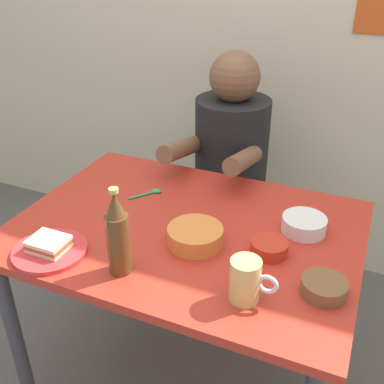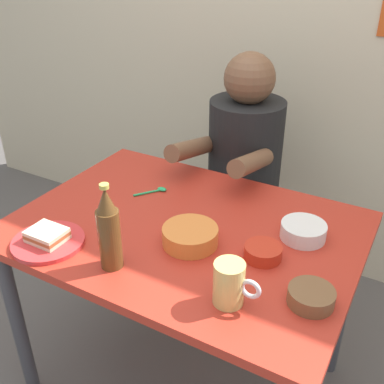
{
  "view_description": "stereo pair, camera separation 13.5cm",
  "coord_description": "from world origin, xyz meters",
  "px_view_note": "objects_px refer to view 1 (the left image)",
  "views": [
    {
      "loc": [
        0.5,
        -1.12,
        1.55
      ],
      "look_at": [
        0.0,
        0.05,
        0.84
      ],
      "focal_mm": 42.39,
      "sensor_mm": 36.0,
      "label": 1
    },
    {
      "loc": [
        0.62,
        -1.06,
        1.55
      ],
      "look_at": [
        0.0,
        0.05,
        0.84
      ],
      "focal_mm": 42.39,
      "sensor_mm": 36.0,
      "label": 2
    }
  ],
  "objects_px": {
    "sandwich": "(49,244)",
    "sauce_bowl_chili": "(269,247)",
    "person_seated": "(231,146)",
    "beer_bottle": "(118,235)",
    "beer_mug": "(246,280)",
    "plate_orange": "(50,251)",
    "dining_table": "(186,249)",
    "stool": "(228,225)"
  },
  "relations": [
    {
      "from": "person_seated",
      "to": "sauce_bowl_chili",
      "type": "height_order",
      "value": "person_seated"
    },
    {
      "from": "beer_mug",
      "to": "beer_bottle",
      "type": "xyz_separation_m",
      "value": [
        -0.35,
        -0.03,
        0.06
      ]
    },
    {
      "from": "dining_table",
      "to": "sandwich",
      "type": "bearing_deg",
      "value": -136.91
    },
    {
      "from": "plate_orange",
      "to": "sauce_bowl_chili",
      "type": "xyz_separation_m",
      "value": [
        0.59,
        0.26,
        0.02
      ]
    },
    {
      "from": "sandwich",
      "to": "beer_bottle",
      "type": "xyz_separation_m",
      "value": [
        0.24,
        0.01,
        0.09
      ]
    },
    {
      "from": "dining_table",
      "to": "person_seated",
      "type": "xyz_separation_m",
      "value": [
        -0.06,
        0.62,
        0.12
      ]
    },
    {
      "from": "stool",
      "to": "beer_mug",
      "type": "distance_m",
      "value": 1.05
    },
    {
      "from": "person_seated",
      "to": "plate_orange",
      "type": "relative_size",
      "value": 3.27
    },
    {
      "from": "dining_table",
      "to": "sauce_bowl_chili",
      "type": "height_order",
      "value": "sauce_bowl_chili"
    },
    {
      "from": "person_seated",
      "to": "beer_bottle",
      "type": "height_order",
      "value": "person_seated"
    },
    {
      "from": "plate_orange",
      "to": "sandwich",
      "type": "relative_size",
      "value": 2.0
    },
    {
      "from": "beer_bottle",
      "to": "sauce_bowl_chili",
      "type": "distance_m",
      "value": 0.44
    },
    {
      "from": "beer_mug",
      "to": "sandwich",
      "type": "bearing_deg",
      "value": -176.12
    },
    {
      "from": "stool",
      "to": "sauce_bowl_chili",
      "type": "bearing_deg",
      "value": -62.62
    },
    {
      "from": "person_seated",
      "to": "beer_mug",
      "type": "relative_size",
      "value": 5.71
    },
    {
      "from": "sandwich",
      "to": "beer_mug",
      "type": "relative_size",
      "value": 0.87
    },
    {
      "from": "plate_orange",
      "to": "beer_bottle",
      "type": "height_order",
      "value": "beer_bottle"
    },
    {
      "from": "sandwich",
      "to": "sauce_bowl_chili",
      "type": "distance_m",
      "value": 0.65
    },
    {
      "from": "beer_mug",
      "to": "plate_orange",
      "type": "bearing_deg",
      "value": -176.12
    },
    {
      "from": "sauce_bowl_chili",
      "to": "dining_table",
      "type": "bearing_deg",
      "value": 172.86
    },
    {
      "from": "beer_mug",
      "to": "sauce_bowl_chili",
      "type": "xyz_separation_m",
      "value": [
        0.01,
        0.22,
        -0.04
      ]
    },
    {
      "from": "person_seated",
      "to": "beer_bottle",
      "type": "relative_size",
      "value": 2.75
    },
    {
      "from": "dining_table",
      "to": "plate_orange",
      "type": "bearing_deg",
      "value": -136.91
    },
    {
      "from": "beer_bottle",
      "to": "sauce_bowl_chili",
      "type": "bearing_deg",
      "value": 34.0
    },
    {
      "from": "dining_table",
      "to": "beer_mug",
      "type": "distance_m",
      "value": 0.4
    },
    {
      "from": "plate_orange",
      "to": "beer_bottle",
      "type": "xyz_separation_m",
      "value": [
        0.24,
        0.01,
        0.11
      ]
    },
    {
      "from": "stool",
      "to": "sandwich",
      "type": "height_order",
      "value": "sandwich"
    },
    {
      "from": "person_seated",
      "to": "sandwich",
      "type": "relative_size",
      "value": 6.54
    },
    {
      "from": "sauce_bowl_chili",
      "to": "plate_orange",
      "type": "bearing_deg",
      "value": -156.79
    },
    {
      "from": "beer_bottle",
      "to": "sauce_bowl_chili",
      "type": "relative_size",
      "value": 2.38
    },
    {
      "from": "stool",
      "to": "plate_orange",
      "type": "height_order",
      "value": "plate_orange"
    },
    {
      "from": "person_seated",
      "to": "sauce_bowl_chili",
      "type": "distance_m",
      "value": 0.74
    },
    {
      "from": "sauce_bowl_chili",
      "to": "sandwich",
      "type": "bearing_deg",
      "value": -156.79
    },
    {
      "from": "person_seated",
      "to": "dining_table",
      "type": "bearing_deg",
      "value": -84.4
    },
    {
      "from": "dining_table",
      "to": "beer_bottle",
      "type": "bearing_deg",
      "value": -105.16
    },
    {
      "from": "dining_table",
      "to": "beer_mug",
      "type": "bearing_deg",
      "value": -42.1
    },
    {
      "from": "beer_mug",
      "to": "sauce_bowl_chili",
      "type": "relative_size",
      "value": 1.15
    },
    {
      "from": "stool",
      "to": "person_seated",
      "type": "relative_size",
      "value": 0.63
    },
    {
      "from": "stool",
      "to": "beer_mug",
      "type": "xyz_separation_m",
      "value": [
        0.34,
        -0.88,
        0.45
      ]
    },
    {
      "from": "sandwich",
      "to": "beer_bottle",
      "type": "height_order",
      "value": "beer_bottle"
    },
    {
      "from": "plate_orange",
      "to": "sauce_bowl_chili",
      "type": "height_order",
      "value": "sauce_bowl_chili"
    },
    {
      "from": "dining_table",
      "to": "stool",
      "type": "xyz_separation_m",
      "value": [
        -0.06,
        0.63,
        -0.3
      ]
    }
  ]
}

